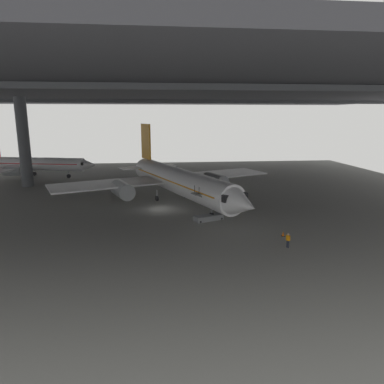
% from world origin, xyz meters
% --- Properties ---
extents(ground_plane, '(110.00, 110.00, 0.00)m').
position_xyz_m(ground_plane, '(0.00, 0.00, 0.00)').
color(ground_plane, gray).
extents(hangar_structure, '(121.00, 99.00, 18.54)m').
position_xyz_m(hangar_structure, '(-0.15, 13.77, 17.88)').
color(hangar_structure, '#4C4F54').
rests_on(hangar_structure, ground_plane).
extents(airplane_main, '(38.00, 38.11, 12.30)m').
position_xyz_m(airplane_main, '(2.97, 4.03, 3.61)').
color(airplane_main, white).
rests_on(airplane_main, ground_plane).
extents(boarding_stairs, '(4.58, 2.93, 4.83)m').
position_xyz_m(boarding_stairs, '(6.43, -6.40, 0.75)').
color(boarding_stairs, slate).
rests_on(boarding_stairs, ground_plane).
extents(crew_worker_near_nose, '(0.37, 0.49, 1.60)m').
position_xyz_m(crew_worker_near_nose, '(13.32, -17.33, 0.91)').
color(crew_worker_near_nose, '#232838').
rests_on(crew_worker_near_nose, ground_plane).
extents(crew_worker_by_stairs, '(0.34, 0.52, 1.71)m').
position_xyz_m(crew_worker_by_stairs, '(8.63, -3.55, 0.98)').
color(crew_worker_by_stairs, '#232838').
rests_on(crew_worker_by_stairs, ground_plane).
extents(airplane_distant, '(28.63, 28.13, 9.38)m').
position_xyz_m(airplane_distant, '(-27.74, 31.36, 3.06)').
color(airplane_distant, white).
rests_on(airplane_distant, ground_plane).
extents(traffic_cone_orange, '(0.36, 0.36, 0.60)m').
position_xyz_m(traffic_cone_orange, '(14.16, -13.74, 0.29)').
color(traffic_cone_orange, black).
rests_on(traffic_cone_orange, ground_plane).
extents(baggage_tug, '(1.89, 2.48, 0.90)m').
position_xyz_m(baggage_tug, '(-5.26, 11.85, 0.53)').
color(baggage_tug, yellow).
rests_on(baggage_tug, ground_plane).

